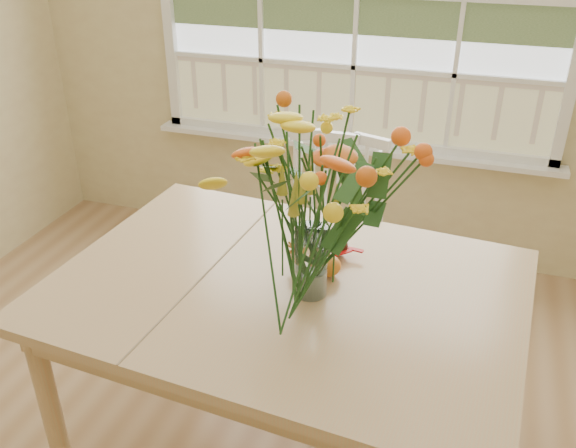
% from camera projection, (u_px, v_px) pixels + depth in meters
% --- Properties ---
extents(wall_back, '(4.00, 0.02, 2.70)m').
position_uv_depth(wall_back, '(357.00, 29.00, 3.33)').
color(wall_back, '#CDB883').
rests_on(wall_back, floor).
extents(dining_table, '(1.64, 1.23, 0.84)m').
position_uv_depth(dining_table, '(286.00, 306.00, 2.11)').
color(dining_table, tan).
rests_on(dining_table, floor).
extents(windsor_chair, '(0.47, 0.45, 1.01)m').
position_uv_depth(windsor_chair, '(332.00, 232.00, 2.94)').
color(windsor_chair, white).
rests_on(windsor_chair, floor).
extents(flower_vase, '(0.51, 0.51, 0.60)m').
position_uv_depth(flower_vase, '(312.00, 194.00, 1.85)').
color(flower_vase, white).
rests_on(flower_vase, dining_table).
extents(pumpkin, '(0.09, 0.09, 0.07)m').
position_uv_depth(pumpkin, '(327.00, 266.00, 2.09)').
color(pumpkin, orange).
rests_on(pumpkin, dining_table).
extents(turkey_figurine, '(0.09, 0.07, 0.10)m').
position_uv_depth(turkey_figurine, '(302.00, 259.00, 2.13)').
color(turkey_figurine, '#CCB78C').
rests_on(turkey_figurine, dining_table).
extents(dark_gourd, '(0.13, 0.09, 0.07)m').
position_uv_depth(dark_gourd, '(338.00, 247.00, 2.21)').
color(dark_gourd, '#38160F').
rests_on(dark_gourd, dining_table).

